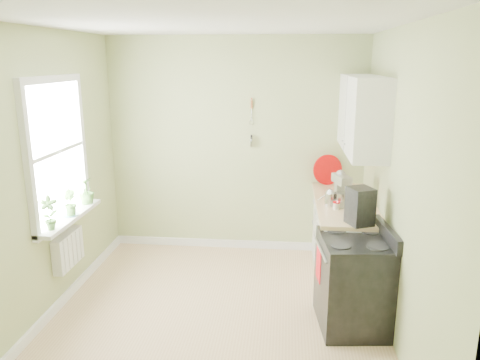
# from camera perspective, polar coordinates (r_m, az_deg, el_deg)

# --- Properties ---
(floor) EXTENTS (3.20, 3.60, 0.02)m
(floor) POSITION_cam_1_polar(r_m,az_deg,el_deg) (4.68, -2.97, -16.75)
(floor) COLOR tan
(floor) RESTS_ON ground
(ceiling) EXTENTS (3.20, 3.60, 0.02)m
(ceiling) POSITION_cam_1_polar(r_m,az_deg,el_deg) (4.01, -3.51, 18.69)
(ceiling) COLOR white
(ceiling) RESTS_ON wall_back
(wall_back) EXTENTS (3.20, 0.02, 2.70)m
(wall_back) POSITION_cam_1_polar(r_m,az_deg,el_deg) (5.89, -0.53, 4.10)
(wall_back) COLOR #B0B97E
(wall_back) RESTS_ON floor
(wall_left) EXTENTS (0.02, 3.60, 2.70)m
(wall_left) POSITION_cam_1_polar(r_m,az_deg,el_deg) (4.66, -23.17, 0.10)
(wall_left) COLOR #B0B97E
(wall_left) RESTS_ON floor
(wall_right) EXTENTS (0.02, 3.60, 2.70)m
(wall_right) POSITION_cam_1_polar(r_m,az_deg,el_deg) (4.21, 19.00, -0.97)
(wall_right) COLOR #B0B97E
(wall_right) RESTS_ON floor
(base_cabinets) EXTENTS (0.60, 1.60, 0.87)m
(base_cabinets) POSITION_cam_1_polar(r_m,az_deg,el_deg) (5.37, 12.57, -7.48)
(base_cabinets) COLOR white
(base_cabinets) RESTS_ON floor
(countertop) EXTENTS (0.64, 1.60, 0.04)m
(countertop) POSITION_cam_1_polar(r_m,az_deg,el_deg) (5.22, 12.73, -2.84)
(countertop) COLOR beige
(countertop) RESTS_ON base_cabinets
(upper_cabinets) EXTENTS (0.35, 1.40, 0.80)m
(upper_cabinets) POSITION_cam_1_polar(r_m,az_deg,el_deg) (5.14, 14.71, 7.73)
(upper_cabinets) COLOR white
(upper_cabinets) RESTS_ON wall_right
(window) EXTENTS (0.06, 1.14, 1.44)m
(window) POSITION_cam_1_polar(r_m,az_deg,el_deg) (4.87, -21.47, 3.25)
(window) COLOR white
(window) RESTS_ON wall_left
(window_sill) EXTENTS (0.18, 1.14, 0.04)m
(window_sill) POSITION_cam_1_polar(r_m,az_deg,el_deg) (5.00, -20.01, -4.29)
(window_sill) COLOR white
(window_sill) RESTS_ON wall_left
(radiator) EXTENTS (0.12, 0.50, 0.35)m
(radiator) POSITION_cam_1_polar(r_m,az_deg,el_deg) (5.08, -20.24, -7.98)
(radiator) COLOR white
(radiator) RESTS_ON wall_left
(wall_utensils) EXTENTS (0.02, 0.14, 0.58)m
(wall_utensils) POSITION_cam_1_polar(r_m,az_deg,el_deg) (5.81, 1.41, 6.09)
(wall_utensils) COLOR beige
(wall_utensils) RESTS_ON wall_back
(stove) EXTENTS (0.69, 0.76, 0.98)m
(stove) POSITION_cam_1_polar(r_m,az_deg,el_deg) (4.51, 13.68, -11.95)
(stove) COLOR black
(stove) RESTS_ON floor
(stand_mixer) EXTENTS (0.25, 0.32, 0.35)m
(stand_mixer) POSITION_cam_1_polar(r_m,az_deg,el_deg) (5.08, 12.21, -1.28)
(stand_mixer) COLOR #B2B2B7
(stand_mixer) RESTS_ON countertop
(kettle) EXTENTS (0.18, 0.11, 0.18)m
(kettle) POSITION_cam_1_polar(r_m,az_deg,el_deg) (5.01, 10.89, -2.14)
(kettle) COLOR silver
(kettle) RESTS_ON countertop
(coffee_maker) EXTENTS (0.28, 0.29, 0.35)m
(coffee_maker) POSITION_cam_1_polar(r_m,az_deg,el_deg) (4.51, 14.39, -3.21)
(coffee_maker) COLOR black
(coffee_maker) RESTS_ON countertop
(red_tray) EXTENTS (0.38, 0.18, 0.38)m
(red_tray) POSITION_cam_1_polar(r_m,az_deg,el_deg) (5.84, 10.64, 1.23)
(red_tray) COLOR #A60506
(red_tray) RESTS_ON countertop
(jar) EXTENTS (0.08, 0.08, 0.08)m
(jar) POSITION_cam_1_polar(r_m,az_deg,el_deg) (4.94, 11.67, -3.05)
(jar) COLOR beige
(jar) RESTS_ON countertop
(plant_a) EXTENTS (0.21, 0.19, 0.32)m
(plant_a) POSITION_cam_1_polar(r_m,az_deg,el_deg) (4.59, -22.26, -3.76)
(plant_a) COLOR #406D2C
(plant_a) RESTS_ON window_sill
(plant_b) EXTENTS (0.19, 0.18, 0.27)m
(plant_b) POSITION_cam_1_polar(r_m,az_deg,el_deg) (4.95, -20.07, -2.62)
(plant_b) COLOR #406D2C
(plant_b) RESTS_ON window_sill
(plant_c) EXTENTS (0.17, 0.17, 0.29)m
(plant_c) POSITION_cam_1_polar(r_m,az_deg,el_deg) (5.30, -18.23, -1.26)
(plant_c) COLOR #406D2C
(plant_c) RESTS_ON window_sill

